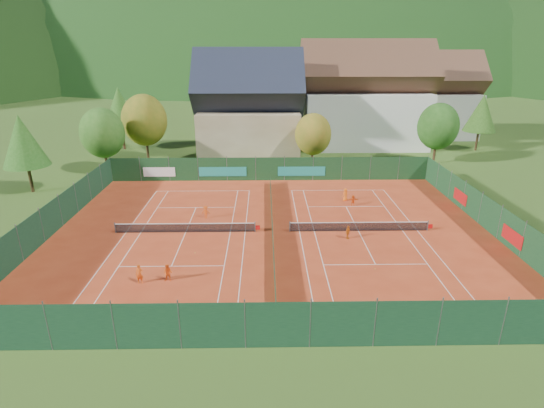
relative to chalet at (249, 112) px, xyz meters
The scene contains 32 objects.
ground 30.87m from the chalet, 84.29° to the right, with size 600.00×600.00×0.00m, color #305219.
clay_pad 30.87m from the chalet, 84.29° to the right, with size 40.00×32.00×0.01m, color #B3381A.
court_markings_left 31.12m from the chalet, 99.46° to the right, with size 11.03×23.83×0.00m.
court_markings_right 32.63m from the chalet, 69.86° to the right, with size 11.03×23.83×0.00m.
tennis_net_left 31.00m from the chalet, 99.17° to the right, with size 13.30×0.10×1.02m.
tennis_net_right 32.59m from the chalet, 69.60° to the right, with size 13.30×0.10×1.02m.
court_divider 30.77m from the chalet, 84.29° to the right, with size 0.03×28.80×1.00m.
fence_north 15.14m from the chalet, 79.70° to the right, with size 40.00×0.10×3.00m.
fence_south 46.38m from the chalet, 86.27° to the right, with size 40.00×0.04×3.00m.
fence_west 34.86m from the chalet, 119.54° to the right, with size 0.04×32.00×3.00m.
fence_east 38.11m from the chalet, 52.48° to the right, with size 0.09×32.00×3.00m.
chalet is the anchor object (origin of this frame).
hotel_block_a 19.94m from the chalet, 17.53° to the left, with size 21.60×11.00×17.25m.
hotel_block_b 35.85m from the chalet, 22.99° to the left, with size 17.28×10.00×15.50m.
tree_west_front 21.51m from the chalet, 152.24° to the right, with size 5.72×5.72×8.69m.
tree_west_mid 15.53m from the chalet, 165.07° to the right, with size 6.44×6.44×9.78m.
tree_west_back 21.38m from the chalet, 169.22° to the left, with size 5.60×5.60×10.00m.
tree_center 12.19m from the chalet, 41.63° to the right, with size 5.01×5.01×7.60m.
tree_east_front 27.69m from the chalet, 12.53° to the right, with size 5.72×5.72×8.69m.
tree_east_mid 37.06m from the chalet, ahead, with size 5.04×5.04×9.00m.
tree_west_side 30.81m from the chalet, 144.25° to the right, with size 5.04×5.04×9.00m.
tree_east_back 30.68m from the chalet, 19.03° to the left, with size 7.15×7.15×10.86m.
mountain_backdrop 211.04m from the chalet, 81.19° to the left, with size 820.00×530.00×242.00m.
ball_hopper 45.47m from the chalet, 71.65° to the right, with size 0.34×0.34×0.80m.
loose_ball_0 35.01m from the chalet, 95.84° to the right, with size 0.07×0.07×0.07m, color #CCD833.
loose_ball_1 39.22m from the chalet, 73.82° to the right, with size 0.07×0.07×0.07m, color #CCD833.
player_left_near 39.88m from the chalet, 99.81° to the right, with size 0.54×0.36×1.49m, color #DA5113.
player_left_mid 39.36m from the chalet, 97.00° to the right, with size 0.66×0.51×1.35m, color #F65915.
player_left_far 27.44m from the chalet, 97.63° to the right, with size 0.85×0.49×1.32m, color #DF4D13.
player_right_near 33.58m from the chalet, 72.98° to the right, with size 0.73×0.31×1.25m, color #CF6012.
player_right_far_a 25.17m from the chalet, 62.73° to the right, with size 0.70×0.46×1.43m, color orange.
player_right_far_b 26.73m from the chalet, 63.12° to the right, with size 1.09×0.35×1.17m, color #ED5415.
Camera 1 is at (-0.67, -35.77, 16.12)m, focal length 28.00 mm.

